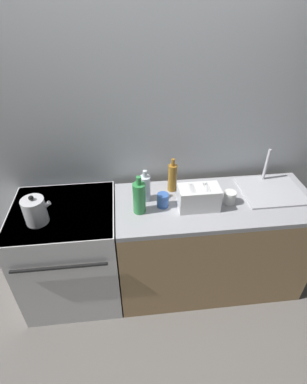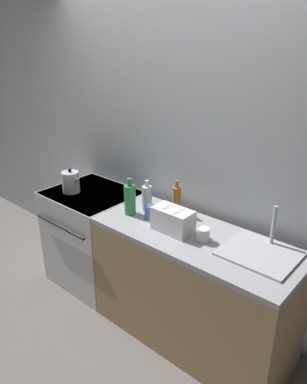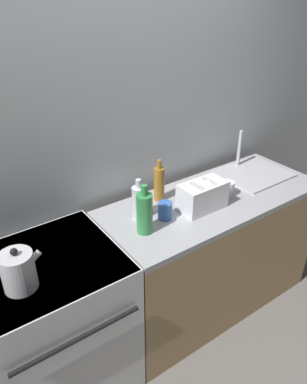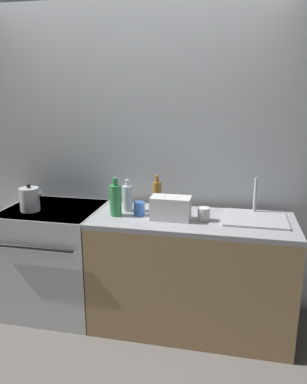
# 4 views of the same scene
# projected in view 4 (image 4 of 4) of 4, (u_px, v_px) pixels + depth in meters

# --- Properties ---
(ground_plane) EXTENTS (12.00, 12.00, 0.00)m
(ground_plane) POSITION_uv_depth(u_px,v_px,m) (114.00, 340.00, 2.80)
(ground_plane) COLOR slate
(wall_back) EXTENTS (8.00, 0.05, 2.60)m
(wall_back) POSITION_uv_depth(u_px,v_px,m) (136.00, 153.00, 3.14)
(wall_back) COLOR silver
(wall_back) RESTS_ON ground_plane
(stove) EXTENTS (0.74, 0.69, 0.89)m
(stove) POSITION_uv_depth(u_px,v_px,m) (57.00, 258.00, 3.11)
(stove) COLOR silver
(stove) RESTS_ON ground_plane
(counter_block) EXTENTS (1.49, 0.62, 0.89)m
(counter_block) POSITION_uv_depth(u_px,v_px,m) (191.00, 274.00, 2.87)
(counter_block) COLOR tan
(counter_block) RESTS_ON ground_plane
(kettle) EXTENTS (0.19, 0.15, 0.22)m
(kettle) POSITION_uv_depth(u_px,v_px,m) (30.00, 199.00, 2.91)
(kettle) COLOR silver
(kettle) RESTS_ON stove
(toaster) EXTENTS (0.29, 0.16, 0.17)m
(toaster) POSITION_uv_depth(u_px,v_px,m) (171.00, 208.00, 2.71)
(toaster) COLOR white
(toaster) RESTS_ON counter_block
(sink_tray) EXTENTS (0.45, 0.40, 0.28)m
(sink_tray) POSITION_uv_depth(u_px,v_px,m) (255.00, 217.00, 2.73)
(sink_tray) COLOR #B7B7BC
(sink_tray) RESTS_ON counter_block
(bottle_green) EXTENTS (0.09, 0.09, 0.29)m
(bottle_green) POSITION_uv_depth(u_px,v_px,m) (116.00, 200.00, 2.79)
(bottle_green) COLOR #338C47
(bottle_green) RESTS_ON counter_block
(bottle_clear) EXTENTS (0.08, 0.08, 0.25)m
(bottle_clear) POSITION_uv_depth(u_px,v_px,m) (127.00, 198.00, 2.91)
(bottle_clear) COLOR silver
(bottle_clear) RESTS_ON counter_block
(bottle_amber) EXTENTS (0.07, 0.07, 0.27)m
(bottle_amber) POSITION_uv_depth(u_px,v_px,m) (157.00, 195.00, 2.96)
(bottle_amber) COLOR #9E6B23
(bottle_amber) RESTS_ON counter_block
(cup_blue) EXTENTS (0.08, 0.08, 0.10)m
(cup_blue) POSITION_uv_depth(u_px,v_px,m) (139.00, 209.00, 2.81)
(cup_blue) COLOR #3860B2
(cup_blue) RESTS_ON counter_block
(cup_white) EXTENTS (0.09, 0.09, 0.10)m
(cup_white) POSITION_uv_depth(u_px,v_px,m) (204.00, 214.00, 2.70)
(cup_white) COLOR white
(cup_white) RESTS_ON counter_block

